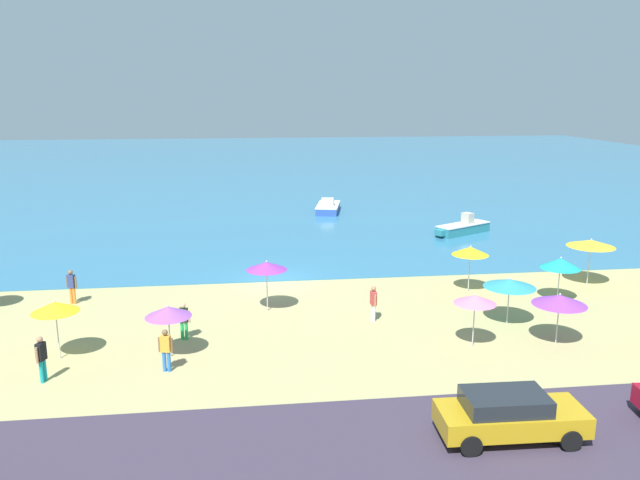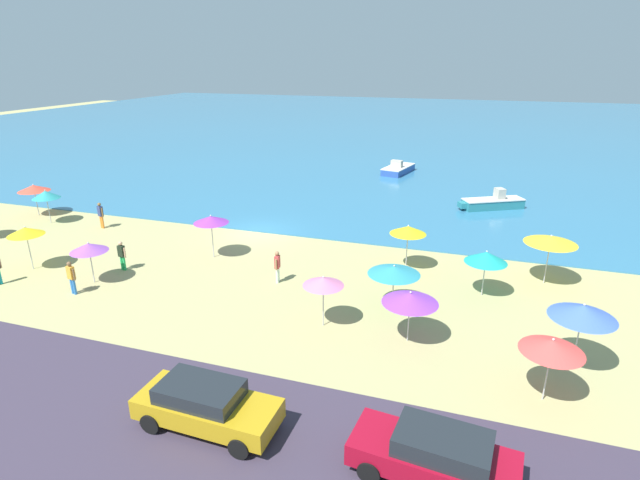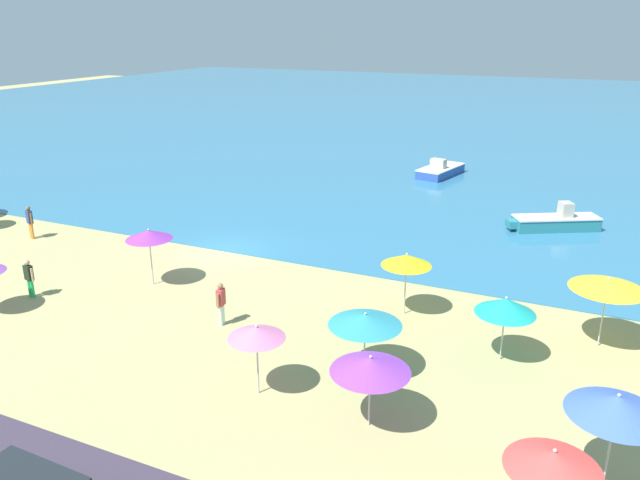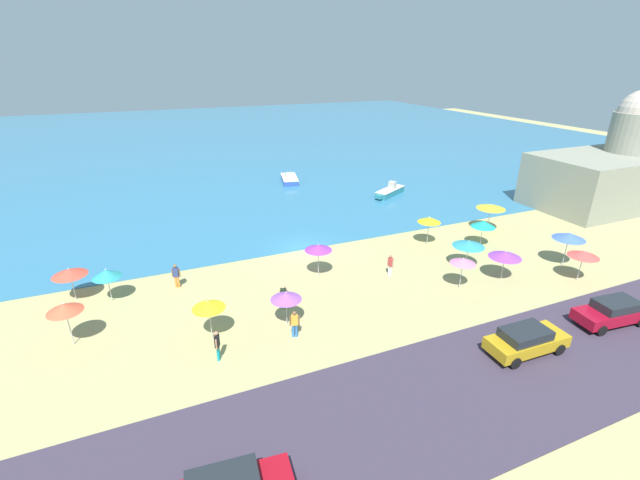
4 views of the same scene
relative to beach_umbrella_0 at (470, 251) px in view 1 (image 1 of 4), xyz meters
name	(u,v)px [view 1 (image 1 of 4)]	position (x,y,z in m)	size (l,w,h in m)	color
ground_plane	(276,282)	(-9.94, 2.95, -2.20)	(160.00, 160.00, 0.00)	tan
sea	(254,166)	(-9.94, 57.95, -2.17)	(150.00, 110.00, 0.05)	teal
coastal_road	(311,475)	(-9.94, -15.05, -2.17)	(80.00, 8.00, 0.06)	#393041
beach_umbrella_0	(470,251)	(0.00, 0.00, 0.00)	(1.89, 1.89, 2.48)	#B2B2B7
beach_umbrella_1	(55,307)	(-18.90, -6.15, -0.07)	(1.80, 1.80, 2.40)	#B2B2B7
beach_umbrella_3	(560,263)	(3.91, -1.98, -0.25)	(1.96, 1.96, 2.27)	#B2B2B7
beach_umbrella_4	(168,312)	(-14.60, -6.51, -0.32)	(1.81, 1.81, 2.16)	#B2B2B7
beach_umbrella_7	(591,243)	(6.84, 0.37, 0.11)	(2.49, 2.49, 2.56)	#B2B2B7
beach_umbrella_9	(267,266)	(-10.58, -1.66, 0.02)	(1.94, 1.94, 2.48)	#B2B2B7
beach_umbrella_10	(510,283)	(0.11, -4.66, -0.31)	(2.31, 2.31, 2.14)	#B2B2B7
beach_umbrella_12	(475,299)	(-2.38, -7.00, -0.17)	(1.71, 1.71, 2.28)	#B2B2B7
beach_umbrella_13	(560,300)	(1.18, -7.12, -0.29)	(2.21, 2.21, 2.18)	#B2B2B7
bather_0	(42,356)	(-18.90, -8.19, -1.22)	(0.33, 0.54, 1.74)	teal
bather_1	(184,319)	(-14.21, -4.76, -1.29)	(0.56, 0.28, 1.61)	green
bather_2	(166,348)	(-14.59, -7.86, -1.27)	(0.55, 0.30, 1.66)	blue
bather_3	(373,302)	(-5.84, -3.64, -1.27)	(0.27, 0.57, 1.66)	silver
bather_4	(72,285)	(-20.06, 0.53, -1.22)	(0.54, 0.33, 1.73)	orange
parked_car_2	(509,414)	(-3.88, -13.95, -1.36)	(4.42, 1.93, 1.46)	#B68C16
skiff_nearshore	(328,207)	(-4.29, 22.80, -1.77)	(2.75, 4.93, 1.29)	#2D50A2
skiff_offshore	(463,228)	(4.35, 13.04, -1.72)	(4.77, 3.34, 1.50)	teal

